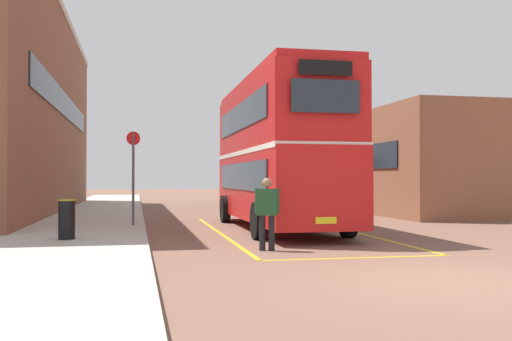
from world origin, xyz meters
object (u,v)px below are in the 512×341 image
Objects in this scene: pedestrian_boarding at (267,209)px; bus_stop_sign at (133,169)px; double_decker_bus at (277,151)px; single_deck_bus at (259,178)px; litter_bin at (67,219)px.

pedestrian_boarding is 0.55× the size of bus_stop_sign.
bus_stop_sign is (-4.56, 0.76, -0.59)m from double_decker_bus.
double_decker_bus reaches higher than bus_stop_sign.
single_deck_bus is 24.00m from pedestrian_boarding.
litter_bin is 4.53m from bus_stop_sign.
double_decker_bus is at bearing 28.12° from litter_bin.
bus_stop_sign is at bearing 170.50° from double_decker_bus.
litter_bin is at bearing -151.88° from double_decker_bus.
bus_stop_sign is (1.57, 4.04, 1.29)m from litter_bin.
single_deck_bus reaches higher than pedestrian_boarding.
double_decker_bus is at bearing -9.50° from bus_stop_sign.
double_decker_bus is at bearing 73.62° from pedestrian_boarding.
single_deck_bus is 19.06m from bus_stop_sign.
litter_bin is 0.33× the size of bus_stop_sign.
single_deck_bus is 23.41m from litter_bin.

